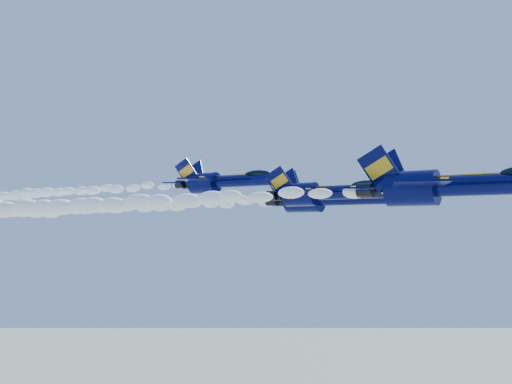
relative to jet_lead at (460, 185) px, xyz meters
The scene contains 8 objects.
jet_lead is the anchor object (origin of this frame).
smoke_trail_jet_lead 36.80m from the jet_lead, behind, with size 59.27×2.27×2.04m, color white.
jet_second 19.80m from the jet_lead, 142.35° to the left, with size 15.40×12.63×5.72m.
smoke_trail_jet_second 53.27m from the jet_lead, 166.89° to the left, with size 59.27×2.08×1.88m, color white.
jet_third 27.43m from the jet_lead, 132.97° to the left, with size 19.23×15.77×7.14m.
smoke_trail_jet_third 60.00m from the jet_lead, 160.46° to the left, with size 59.27×2.60×2.34m, color white.
jet_fourth 44.89m from the jet_lead, 145.51° to the left, with size 18.29×15.00×6.80m.
smoke_trail_jet_fourth 78.59m from the jet_lead, 161.17° to the left, with size 59.27×2.48×2.23m, color white.
Camera 1 is at (31.26, -59.33, 148.73)m, focal length 45.00 mm.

